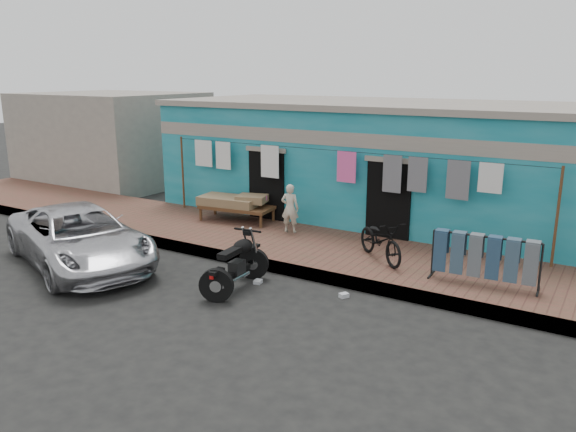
% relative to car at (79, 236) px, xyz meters
% --- Properties ---
extents(ground, '(80.00, 80.00, 0.00)m').
position_rel_car_xyz_m(ground, '(3.95, 0.30, -0.66)').
color(ground, black).
rests_on(ground, ground).
extents(sidewalk, '(28.00, 3.00, 0.25)m').
position_rel_car_xyz_m(sidewalk, '(3.95, 3.30, -0.54)').
color(sidewalk, brown).
rests_on(sidewalk, ground).
extents(curb, '(28.00, 0.10, 0.25)m').
position_rel_car_xyz_m(curb, '(3.95, 1.85, -0.54)').
color(curb, gray).
rests_on(curb, ground).
extents(building, '(12.20, 5.20, 3.36)m').
position_rel_car_xyz_m(building, '(3.95, 7.29, 1.02)').
color(building, '#10788B').
rests_on(building, ground).
extents(neighbor_left, '(6.00, 5.00, 3.40)m').
position_rel_car_xyz_m(neighbor_left, '(-7.05, 7.30, 1.04)').
color(neighbor_left, '#9E9384').
rests_on(neighbor_left, ground).
extents(clothesline, '(10.06, 0.06, 2.10)m').
position_rel_car_xyz_m(clothesline, '(3.89, 4.55, 1.13)').
color(clothesline, brown).
rests_on(clothesline, sidewalk).
extents(car, '(5.16, 3.65, 1.33)m').
position_rel_car_xyz_m(car, '(0.00, 0.00, 0.00)').
color(car, silver).
rests_on(car, ground).
extents(seated_person, '(0.50, 0.40, 1.23)m').
position_rel_car_xyz_m(seated_person, '(2.99, 3.95, 0.20)').
color(seated_person, beige).
rests_on(seated_person, sidewalk).
extents(bicycle, '(1.70, 1.53, 1.10)m').
position_rel_car_xyz_m(bicycle, '(5.76, 3.11, 0.13)').
color(bicycle, black).
rests_on(bicycle, sidewalk).
extents(motorcycle, '(0.91, 1.82, 1.11)m').
position_rel_car_xyz_m(motorcycle, '(3.77, 0.63, -0.11)').
color(motorcycle, black).
rests_on(motorcycle, ground).
extents(charpoy, '(2.31, 1.50, 0.70)m').
position_rel_car_xyz_m(charpoy, '(1.18, 4.16, -0.07)').
color(charpoy, brown).
rests_on(charpoy, sidewalk).
extents(jeans_rack, '(2.10, 0.66, 0.98)m').
position_rel_car_xyz_m(jeans_rack, '(7.96, 2.83, 0.08)').
color(jeans_rack, black).
rests_on(jeans_rack, sidewalk).
extents(litter_a, '(0.26, 0.23, 0.09)m').
position_rel_car_xyz_m(litter_a, '(3.14, 1.50, -0.62)').
color(litter_a, silver).
rests_on(litter_a, ground).
extents(litter_b, '(0.19, 0.21, 0.08)m').
position_rel_car_xyz_m(litter_b, '(5.76, 1.38, -0.62)').
color(litter_b, silver).
rests_on(litter_b, ground).
extents(litter_c, '(0.18, 0.20, 0.07)m').
position_rel_car_xyz_m(litter_c, '(3.95, 1.13, -0.63)').
color(litter_c, silver).
rests_on(litter_c, ground).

